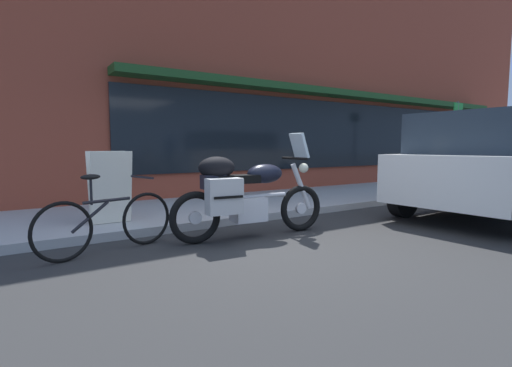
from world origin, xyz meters
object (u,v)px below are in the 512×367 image
at_px(touring_motorcycle, 244,193).
at_px(parking_sign_pole, 456,136).
at_px(sandwich_board_sign, 110,187).
at_px(parked_bicycle, 108,222).
at_px(parked_minivan, 501,164).

height_order(touring_motorcycle, parking_sign_pole, parking_sign_pole).
bearing_deg(sandwich_board_sign, parked_bicycle, -104.09).
height_order(touring_motorcycle, parked_minivan, parked_minivan).
distance_m(parked_minivan, parking_sign_pole, 4.38).
bearing_deg(parking_sign_pole, sandwich_board_sign, -179.10).
relative_size(touring_motorcycle, parked_minivan, 0.50).
bearing_deg(parked_minivan, parked_bicycle, 167.48).
xyz_separation_m(sandwich_board_sign, parking_sign_pole, (9.34, 0.15, 0.87)).
xyz_separation_m(touring_motorcycle, sandwich_board_sign, (-1.38, 1.44, 0.03)).
relative_size(parked_minivan, parking_sign_pole, 1.93).
bearing_deg(sandwich_board_sign, touring_motorcycle, -46.40).
bearing_deg(parked_bicycle, parked_minivan, -12.52).
bearing_deg(touring_motorcycle, parked_minivan, -13.48).
relative_size(touring_motorcycle, parking_sign_pole, 0.96).
bearing_deg(sandwich_board_sign, parked_minivan, -23.17).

